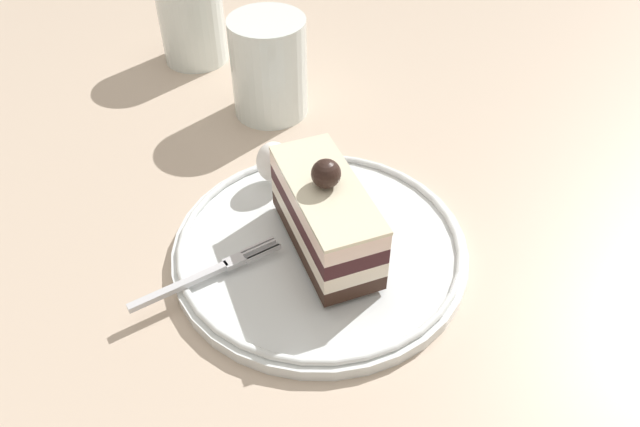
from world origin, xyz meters
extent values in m
plane|color=#C8B19A|center=(0.00, 0.00, 0.00)|extent=(2.40, 2.40, 0.00)
cylinder|color=white|center=(0.02, 0.01, 0.01)|extent=(0.24, 0.24, 0.01)
torus|color=white|center=(0.02, 0.01, 0.01)|extent=(0.23, 0.23, 0.01)
cube|color=#321D14|center=(0.03, 0.01, 0.02)|extent=(0.13, 0.10, 0.01)
cube|color=#F1E0C5|center=(0.03, 0.01, 0.04)|extent=(0.13, 0.10, 0.01)
cube|color=#371619|center=(0.03, 0.01, 0.05)|extent=(0.13, 0.10, 0.01)
cube|color=#F9D9C7|center=(0.03, 0.01, 0.07)|extent=(0.13, 0.10, 0.01)
cube|color=beige|center=(0.03, 0.01, 0.08)|extent=(0.13, 0.10, 0.00)
sphere|color=black|center=(0.03, 0.01, 0.09)|extent=(0.02, 0.02, 0.02)
ellipsoid|color=white|center=(-0.06, 0.04, 0.04)|extent=(0.03, 0.03, 0.04)
cube|color=silver|center=(-0.03, -0.10, 0.02)|extent=(0.03, 0.08, 0.00)
cube|color=silver|center=(-0.01, -0.06, 0.02)|extent=(0.01, 0.02, 0.00)
cube|color=silver|center=(0.00, -0.03, 0.02)|extent=(0.01, 0.03, 0.00)
cube|color=silver|center=(0.00, -0.03, 0.02)|extent=(0.01, 0.03, 0.00)
cube|color=silver|center=(-0.01, -0.03, 0.02)|extent=(0.01, 0.03, 0.00)
cube|color=silver|center=(-0.01, -0.03, 0.02)|extent=(0.01, 0.03, 0.00)
cylinder|color=white|center=(-0.15, 0.14, 0.05)|extent=(0.08, 0.08, 0.10)
cylinder|color=black|center=(-0.15, 0.14, 0.04)|extent=(0.07, 0.07, 0.07)
cylinder|color=white|center=(-0.30, 0.16, 0.05)|extent=(0.08, 0.08, 0.10)
cylinder|color=#B7232D|center=(-0.30, 0.16, 0.04)|extent=(0.07, 0.07, 0.07)
camera|label=1|loc=(0.25, -0.26, 0.38)|focal=34.81mm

